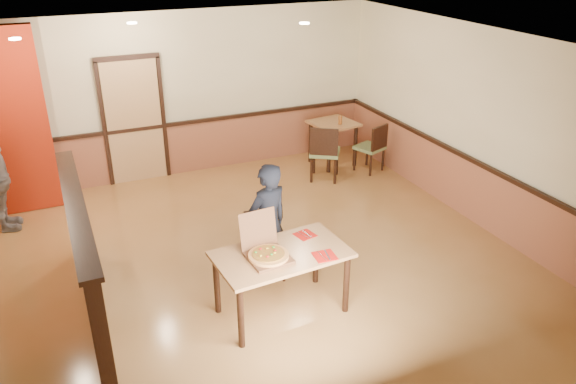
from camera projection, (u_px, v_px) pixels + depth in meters
name	position (u px, v px, depth m)	size (l,w,h in m)	color
floor	(254.00, 268.00, 7.25)	(7.00, 7.00, 0.00)	#B88047
ceiling	(247.00, 49.00, 6.06)	(7.00, 7.00, 0.00)	black
wall_back	(179.00, 95.00, 9.55)	(7.00, 7.00, 0.00)	#F9EEC3
wall_right	(482.00, 129.00, 7.94)	(7.00, 7.00, 0.00)	#F9EEC3
wainscot_back	(184.00, 148.00, 9.93)	(7.00, 0.04, 0.90)	#9B583E
chair_rail_back	(182.00, 123.00, 9.72)	(7.00, 0.06, 0.06)	black
wainscot_right	(471.00, 190.00, 8.33)	(0.04, 7.00, 0.90)	#9B583E
chair_rail_right	(475.00, 161.00, 8.13)	(0.06, 7.00, 0.06)	black
back_door	(134.00, 122.00, 9.38)	(0.90, 0.06, 2.10)	tan
booth_partition	(85.00, 260.00, 6.04)	(0.20, 3.10, 1.44)	black
spot_a	(15.00, 39.00, 6.72)	(0.14, 0.14, 0.02)	#FFD9B2
spot_b	(132.00, 23.00, 7.85)	(0.14, 0.14, 0.02)	#FFD9B2
spot_c	(304.00, 23.00, 7.82)	(0.14, 0.14, 0.02)	#FFD9B2
main_table	(281.00, 261.00, 6.15)	(1.51, 0.93, 0.78)	#B0794A
diner_chair	(264.00, 242.00, 6.93)	(0.44, 0.44, 0.86)	olive
side_chair_left	(324.00, 151.00, 9.56)	(0.68, 0.68, 0.99)	olive
side_chair_right	(373.00, 146.00, 9.94)	(0.56, 0.56, 0.88)	olive
side_table	(333.00, 132.00, 10.21)	(0.85, 0.85, 0.80)	#B0794A
diner	(268.00, 225.00, 6.68)	(0.57, 0.37, 1.56)	black
pizza_box	(267.00, 252.00, 6.00)	(0.46, 0.54, 0.45)	brown
pizza	(269.00, 255.00, 5.97)	(0.44, 0.44, 0.03)	#F2A658
napkin_near	(325.00, 256.00, 6.04)	(0.25, 0.25, 0.01)	red
napkin_far	(305.00, 235.00, 6.46)	(0.25, 0.25, 0.01)	red
condiment	(340.00, 120.00, 10.01)	(0.06, 0.06, 0.16)	brown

